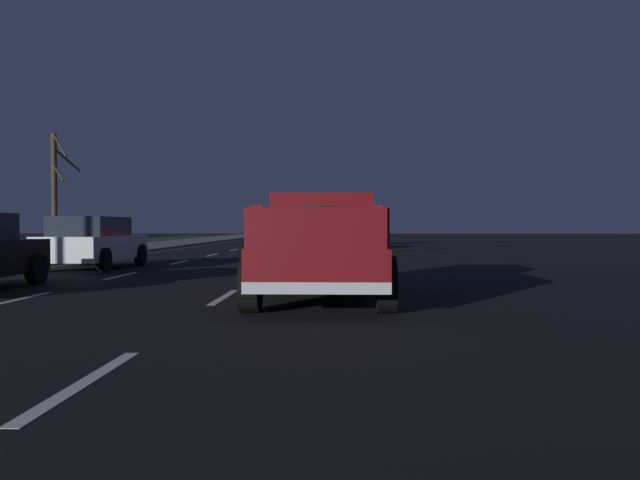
{
  "coord_description": "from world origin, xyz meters",
  "views": [
    {
      "loc": [
        -0.27,
        -3.86,
        1.29
      ],
      "look_at": [
        12.86,
        -3.41,
        0.99
      ],
      "focal_mm": 35.96,
      "sensor_mm": 36.0,
      "label": 1
    }
  ],
  "objects_px": {
    "sedan_white": "(93,242)",
    "sedan_red": "(330,235)",
    "pickup_truck": "(321,243)",
    "sedan_blue": "(274,234)",
    "bare_tree_far": "(55,189)"
  },
  "relations": [
    {
      "from": "bare_tree_far",
      "to": "sedan_red",
      "type": "bearing_deg",
      "value": -82.77
    },
    {
      "from": "pickup_truck",
      "to": "sedan_blue",
      "type": "xyz_separation_m",
      "value": [
        26.58,
        3.63,
        -0.2
      ]
    },
    {
      "from": "sedan_blue",
      "to": "sedan_red",
      "type": "distance_m",
      "value": 5.42
    },
    {
      "from": "sedan_white",
      "to": "sedan_red",
      "type": "relative_size",
      "value": 1.0
    },
    {
      "from": "sedan_blue",
      "to": "sedan_white",
      "type": "bearing_deg",
      "value": 170.01
    },
    {
      "from": "pickup_truck",
      "to": "sedan_red",
      "type": "xyz_separation_m",
      "value": [
        22.35,
        0.24,
        -0.2
      ]
    },
    {
      "from": "pickup_truck",
      "to": "sedan_red",
      "type": "distance_m",
      "value": 22.35
    },
    {
      "from": "sedan_white",
      "to": "sedan_blue",
      "type": "xyz_separation_m",
      "value": [
        19.13,
        -3.37,
        0.0
      ]
    },
    {
      "from": "pickup_truck",
      "to": "sedan_blue",
      "type": "height_order",
      "value": "pickup_truck"
    },
    {
      "from": "sedan_white",
      "to": "sedan_blue",
      "type": "height_order",
      "value": "same"
    },
    {
      "from": "sedan_white",
      "to": "bare_tree_far",
      "type": "relative_size",
      "value": 0.74
    },
    {
      "from": "bare_tree_far",
      "to": "sedan_white",
      "type": "bearing_deg",
      "value": -151.64
    },
    {
      "from": "sedan_blue",
      "to": "sedan_red",
      "type": "relative_size",
      "value": 1.01
    },
    {
      "from": "sedan_white",
      "to": "bare_tree_far",
      "type": "distance_m",
      "value": 15.12
    },
    {
      "from": "pickup_truck",
      "to": "sedan_blue",
      "type": "bearing_deg",
      "value": 7.78
    }
  ]
}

